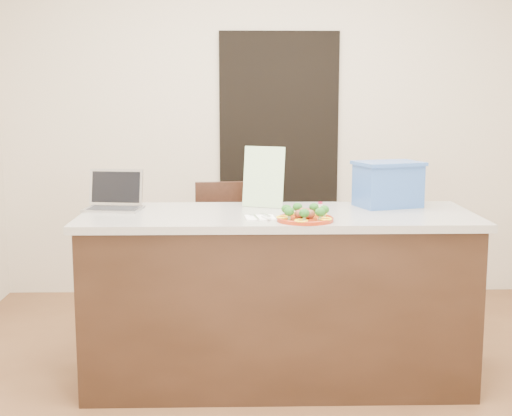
{
  "coord_description": "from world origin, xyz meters",
  "views": [
    {
      "loc": [
        -0.2,
        -3.44,
        1.54
      ],
      "look_at": [
        -0.12,
        0.2,
        0.95
      ],
      "focal_mm": 50.0,
      "sensor_mm": 36.0,
      "label": 1
    }
  ],
  "objects_px": {
    "napkin": "(260,218)",
    "laptop": "(115,198)",
    "yogurt_bottle": "(320,210)",
    "plate": "(305,219)",
    "island": "(277,297)",
    "chair": "(229,250)",
    "blue_box": "(388,184)"
  },
  "relations": [
    {
      "from": "napkin",
      "to": "laptop",
      "type": "relative_size",
      "value": 0.46
    },
    {
      "from": "yogurt_bottle",
      "to": "plate",
      "type": "bearing_deg",
      "value": -120.71
    },
    {
      "from": "island",
      "to": "plate",
      "type": "distance_m",
      "value": 0.54
    },
    {
      "from": "plate",
      "to": "yogurt_bottle",
      "type": "bearing_deg",
      "value": 59.29
    },
    {
      "from": "chair",
      "to": "island",
      "type": "bearing_deg",
      "value": -74.66
    },
    {
      "from": "island",
      "to": "laptop",
      "type": "distance_m",
      "value": 1.03
    },
    {
      "from": "island",
      "to": "plate",
      "type": "bearing_deg",
      "value": -63.56
    },
    {
      "from": "laptop",
      "to": "chair",
      "type": "distance_m",
      "value": 0.94
    },
    {
      "from": "island",
      "to": "chair",
      "type": "distance_m",
      "value": 0.79
    },
    {
      "from": "plate",
      "to": "yogurt_bottle",
      "type": "height_order",
      "value": "yogurt_bottle"
    },
    {
      "from": "island",
      "to": "chair",
      "type": "bearing_deg",
      "value": 110.01
    },
    {
      "from": "plate",
      "to": "island",
      "type": "bearing_deg",
      "value": 116.44
    },
    {
      "from": "island",
      "to": "napkin",
      "type": "bearing_deg",
      "value": -121.99
    },
    {
      "from": "napkin",
      "to": "chair",
      "type": "xyz_separation_m",
      "value": [
        -0.17,
        0.89,
        -0.37
      ]
    },
    {
      "from": "island",
      "to": "yogurt_bottle",
      "type": "height_order",
      "value": "yogurt_bottle"
    },
    {
      "from": "plate",
      "to": "chair",
      "type": "height_order",
      "value": "chair"
    },
    {
      "from": "chair",
      "to": "laptop",
      "type": "bearing_deg",
      "value": -141.23
    },
    {
      "from": "blue_box",
      "to": "chair",
      "type": "height_order",
      "value": "blue_box"
    },
    {
      "from": "blue_box",
      "to": "yogurt_bottle",
      "type": "bearing_deg",
      "value": -162.24
    },
    {
      "from": "plate",
      "to": "laptop",
      "type": "height_order",
      "value": "laptop"
    },
    {
      "from": "laptop",
      "to": "napkin",
      "type": "bearing_deg",
      "value": -14.24
    },
    {
      "from": "island",
      "to": "laptop",
      "type": "xyz_separation_m",
      "value": [
        -0.88,
        0.16,
        0.51
      ]
    },
    {
      "from": "yogurt_bottle",
      "to": "blue_box",
      "type": "height_order",
      "value": "blue_box"
    },
    {
      "from": "island",
      "to": "laptop",
      "type": "bearing_deg",
      "value": 169.9
    },
    {
      "from": "plate",
      "to": "blue_box",
      "type": "bearing_deg",
      "value": 41.53
    },
    {
      "from": "plate",
      "to": "laptop",
      "type": "distance_m",
      "value": 1.08
    },
    {
      "from": "napkin",
      "to": "blue_box",
      "type": "distance_m",
      "value": 0.81
    },
    {
      "from": "napkin",
      "to": "yogurt_bottle",
      "type": "distance_m",
      "value": 0.32
    },
    {
      "from": "laptop",
      "to": "blue_box",
      "type": "bearing_deg",
      "value": 9.32
    },
    {
      "from": "laptop",
      "to": "blue_box",
      "type": "distance_m",
      "value": 1.5
    },
    {
      "from": "blue_box",
      "to": "napkin",
      "type": "bearing_deg",
      "value": -170.92
    },
    {
      "from": "island",
      "to": "laptop",
      "type": "relative_size",
      "value": 6.4
    }
  ]
}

